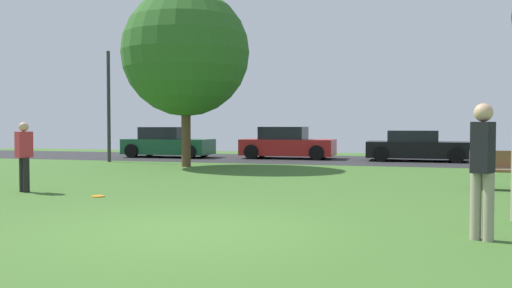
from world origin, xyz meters
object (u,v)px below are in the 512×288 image
maple_tree_near (186,53)px  parked_car_black (416,147)px  person_bystander (24,154)px  frisbee_disc (98,196)px  park_bench (507,170)px  parked_car_green (167,143)px  person_catcher (483,164)px  parked_car_red (287,144)px  street_lamp_post (109,107)px

maple_tree_near → parked_car_black: bearing=34.4°
person_bystander → frisbee_disc: size_ratio=5.78×
parked_car_black → park_bench: (1.91, -9.81, -0.13)m
frisbee_disc → park_bench: 9.18m
person_bystander → parked_car_green: bearing=33.6°
park_bench → person_catcher: bearing=78.2°
person_catcher → parked_car_black: person_catcher is taller
parked_car_green → parked_car_black: (11.14, 0.51, -0.05)m
parked_car_red → parked_car_black: (5.57, -0.12, -0.05)m
park_bench → street_lamp_post: bearing=-22.5°
frisbee_disc → parked_car_black: 14.99m
maple_tree_near → parked_car_green: bearing=122.2°
parked_car_red → park_bench: bearing=-53.0°
maple_tree_near → street_lamp_post: 4.67m
maple_tree_near → parked_car_black: 10.32m
person_catcher → parked_car_black: 15.81m
person_catcher → person_bystander: (-9.16, 2.52, -0.14)m
person_catcher → park_bench: (1.25, 5.98, -0.53)m
parked_car_green → person_bystander: bearing=-78.3°
parked_car_red → parked_car_black: size_ratio=1.00×
parked_car_green → parked_car_black: parked_car_green is taller
person_catcher → frisbee_disc: size_ratio=6.57×
maple_tree_near → street_lamp_post: size_ratio=1.42×
person_catcher → frisbee_disc: bearing=97.3°
parked_car_red → park_bench: 12.44m
parked_car_black → frisbee_disc: bearing=-115.6°
frisbee_disc → street_lamp_post: 11.22m
frisbee_disc → parked_car_green: (-4.66, 13.00, 0.63)m
person_catcher → park_bench: 6.13m
street_lamp_post → parked_car_red: bearing=32.7°
parked_car_green → maple_tree_near: bearing=-57.8°
parked_car_green → park_bench: bearing=-35.5°
maple_tree_near → parked_car_red: (2.44, 5.61, -3.44)m
parked_car_green → park_bench: size_ratio=2.54×
person_bystander → street_lamp_post: street_lamp_post is taller
person_bystander → park_bench: bearing=-49.7°
person_catcher → maple_tree_near: bearing=65.1°
maple_tree_near → person_catcher: bearing=-49.9°
person_catcher → frisbee_disc: (-7.14, 2.28, -0.98)m
frisbee_disc → street_lamp_post: bearing=120.5°
person_bystander → park_bench: 10.98m
street_lamp_post → parked_car_green: bearing=75.5°
person_catcher → frisbee_disc: person_catcher is taller
maple_tree_near → parked_car_red: maple_tree_near is taller
parked_car_black → park_bench: size_ratio=2.58×
person_catcher → parked_car_red: 17.09m
person_bystander → parked_car_green: person_bystander is taller
maple_tree_near → frisbee_disc: (1.53, -8.03, -4.08)m
parked_car_green → parked_car_black: size_ratio=0.99×
frisbee_disc → park_bench: size_ratio=0.17×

